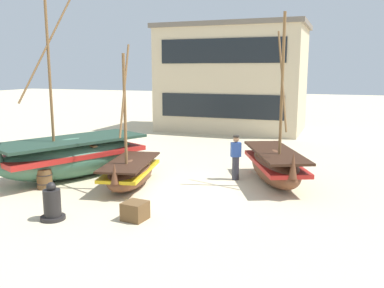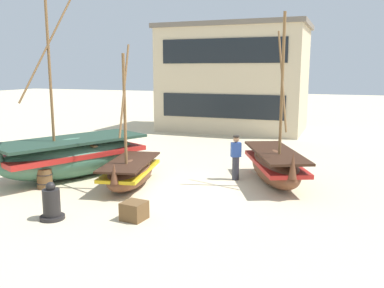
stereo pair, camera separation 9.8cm
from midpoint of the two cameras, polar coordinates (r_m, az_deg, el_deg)
name	(u,v)px [view 1 (the left image)]	position (r m, az deg, el deg)	size (l,w,h in m)	color
ground_plane	(182,188)	(14.27, -1.61, -6.22)	(120.00, 120.00, 0.00)	beige
fishing_boat_near_left	(130,172)	(14.49, -8.84, -3.89)	(2.03, 3.63, 4.92)	brown
fishing_boat_centre_large	(72,156)	(16.26, -16.70, -1.61)	(4.38, 6.03, 7.58)	#427056
fishing_boat_far_right	(275,165)	(15.03, 11.36, -2.91)	(3.04, 4.48, 5.96)	brown
fisherman_by_hull	(236,158)	(15.24, 5.97, -1.96)	(0.42, 0.38, 1.68)	#33333D
capstan_winch	(52,205)	(11.92, -19.23, -8.04)	(0.67, 0.67, 1.06)	black
wooden_barrel	(45,179)	(15.06, -20.16, -4.59)	(0.56, 0.56, 0.70)	brown
cargo_crate	(135,211)	(11.43, -8.23, -9.26)	(0.60, 0.60, 0.50)	brown
harbor_building_main	(232,78)	(27.99, 5.54, 9.18)	(9.76, 5.66, 7.03)	beige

